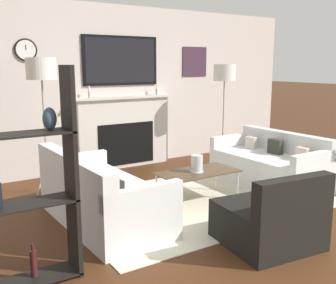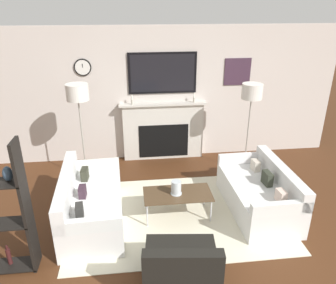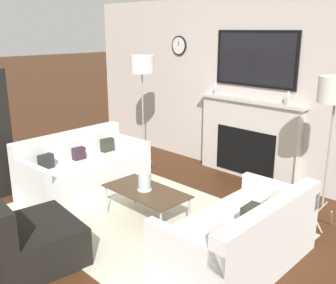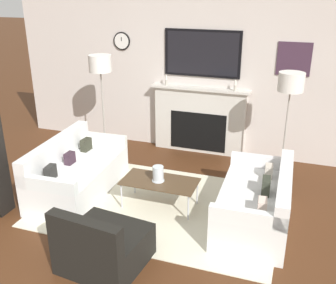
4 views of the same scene
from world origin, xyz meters
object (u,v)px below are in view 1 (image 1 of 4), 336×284
at_px(armchair, 271,221).
at_px(floor_lamp_right, 225,74).
at_px(coffee_table, 198,173).
at_px(shelf_unit, 16,184).
at_px(couch_left, 101,198).
at_px(floor_lamp_left, 41,71).
at_px(hurricane_candle, 197,164).
at_px(couch_right, 270,166).

bearing_deg(armchair, floor_lamp_right, 58.01).
height_order(coffee_table, floor_lamp_right, floor_lamp_right).
distance_m(coffee_table, shelf_unit, 2.54).
bearing_deg(couch_left, coffee_table, -0.36).
distance_m(couch_left, armchair, 1.82).
bearing_deg(floor_lamp_left, armchair, -63.07).
distance_m(floor_lamp_right, shelf_unit, 4.52).
height_order(couch_left, hurricane_candle, couch_left).
bearing_deg(coffee_table, couch_right, 0.48).
xyz_separation_m(coffee_table, shelf_unit, (-2.35, -0.83, 0.47)).
relative_size(floor_lamp_left, shelf_unit, 1.06).
height_order(couch_right, shelf_unit, shelf_unit).
height_order(hurricane_candle, shelf_unit, shelf_unit).
distance_m(couch_left, couch_right, 2.66).
bearing_deg(couch_left, armchair, -49.96).
relative_size(armchair, floor_lamp_right, 0.53).
relative_size(couch_right, coffee_table, 1.59).
distance_m(armchair, floor_lamp_left, 3.36).
distance_m(armchair, hurricane_candle, 1.41).
xyz_separation_m(hurricane_candle, shelf_unit, (-2.33, -0.83, 0.35)).
relative_size(couch_right, armchair, 1.77).
xyz_separation_m(couch_right, armchair, (-1.48, -1.40, -0.03)).
distance_m(couch_right, shelf_unit, 3.82).
bearing_deg(couch_left, hurricane_candle, -0.52).
distance_m(couch_left, floor_lamp_left, 1.92).
bearing_deg(couch_right, hurricane_candle, -179.38).
height_order(floor_lamp_right, shelf_unit, floor_lamp_right).
bearing_deg(hurricane_candle, shelf_unit, -160.41).
xyz_separation_m(coffee_table, floor_lamp_left, (-1.54, 1.33, 1.29)).
height_order(couch_left, armchair, couch_left).
xyz_separation_m(couch_right, floor_lamp_right, (0.22, 1.32, 1.29)).
height_order(floor_lamp_left, shelf_unit, floor_lamp_left).
relative_size(couch_left, floor_lamp_left, 0.98).
bearing_deg(couch_right, coffee_table, -179.52).
xyz_separation_m(couch_left, floor_lamp_right, (2.87, 1.33, 1.29)).
height_order(coffee_table, shelf_unit, shelf_unit).
height_order(couch_left, floor_lamp_left, floor_lamp_left).
bearing_deg(couch_right, shelf_unit, -167.07).
bearing_deg(hurricane_candle, couch_left, 179.48).
relative_size(couch_left, shelf_unit, 1.03).
xyz_separation_m(floor_lamp_left, floor_lamp_right, (3.08, 0.00, -0.08)).
bearing_deg(couch_left, couch_right, 0.06).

